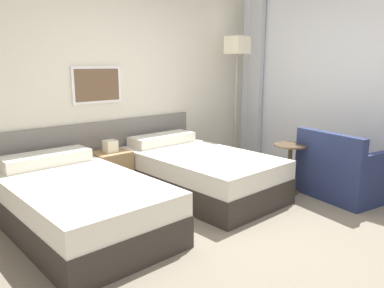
{
  "coord_description": "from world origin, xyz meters",
  "views": [
    {
      "loc": [
        -2.64,
        -2.11,
        1.54
      ],
      "look_at": [
        0.18,
        0.98,
        0.64
      ],
      "focal_mm": 35.0,
      "sensor_mm": 36.0,
      "label": 1
    }
  ],
  "objects_px": {
    "bed_near_window": "(199,172)",
    "side_table": "(290,160)",
    "armchair": "(345,174)",
    "bed_near_door": "(78,204)",
    "floor_lamp": "(237,54)",
    "nightstand": "(111,171)"
  },
  "relations": [
    {
      "from": "bed_near_window",
      "to": "side_table",
      "type": "bearing_deg",
      "value": -41.28
    },
    {
      "from": "nightstand",
      "to": "armchair",
      "type": "relative_size",
      "value": 0.63
    },
    {
      "from": "side_table",
      "to": "armchair",
      "type": "distance_m",
      "value": 0.66
    },
    {
      "from": "floor_lamp",
      "to": "armchair",
      "type": "height_order",
      "value": "floor_lamp"
    },
    {
      "from": "bed_near_window",
      "to": "nightstand",
      "type": "relative_size",
      "value": 2.97
    },
    {
      "from": "bed_near_door",
      "to": "floor_lamp",
      "type": "distance_m",
      "value": 3.25
    },
    {
      "from": "floor_lamp",
      "to": "side_table",
      "type": "xyz_separation_m",
      "value": [
        -0.48,
        -1.3,
        -1.27
      ]
    },
    {
      "from": "bed_near_window",
      "to": "nightstand",
      "type": "xyz_separation_m",
      "value": [
        -0.78,
        0.72,
        0.01
      ]
    },
    {
      "from": "nightstand",
      "to": "floor_lamp",
      "type": "height_order",
      "value": "floor_lamp"
    },
    {
      "from": "bed_near_window",
      "to": "armchair",
      "type": "height_order",
      "value": "armchair"
    },
    {
      "from": "nightstand",
      "to": "floor_lamp",
      "type": "xyz_separation_m",
      "value": [
        2.09,
        -0.15,
        1.42
      ]
    },
    {
      "from": "bed_near_door",
      "to": "nightstand",
      "type": "height_order",
      "value": "nightstand"
    },
    {
      "from": "bed_near_window",
      "to": "armchair",
      "type": "distance_m",
      "value": 1.74
    },
    {
      "from": "side_table",
      "to": "armchair",
      "type": "relative_size",
      "value": 0.58
    },
    {
      "from": "bed_near_door",
      "to": "floor_lamp",
      "type": "bearing_deg",
      "value": 11.31
    },
    {
      "from": "bed_near_window",
      "to": "armchair",
      "type": "xyz_separation_m",
      "value": [
        1.2,
        -1.25,
        0.01
      ]
    },
    {
      "from": "nightstand",
      "to": "side_table",
      "type": "distance_m",
      "value": 2.17
    },
    {
      "from": "floor_lamp",
      "to": "bed_near_door",
      "type": "bearing_deg",
      "value": -168.69
    },
    {
      "from": "bed_near_window",
      "to": "side_table",
      "type": "xyz_separation_m",
      "value": [
        0.83,
        -0.73,
        0.15
      ]
    },
    {
      "from": "bed_near_door",
      "to": "armchair",
      "type": "xyz_separation_m",
      "value": [
        2.76,
        -1.25,
        0.01
      ]
    },
    {
      "from": "nightstand",
      "to": "bed_near_window",
      "type": "bearing_deg",
      "value": -42.85
    },
    {
      "from": "armchair",
      "to": "bed_near_door",
      "type": "bearing_deg",
      "value": 77.19
    }
  ]
}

